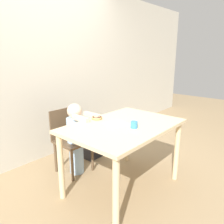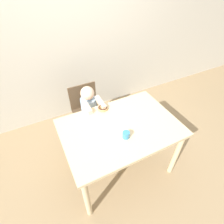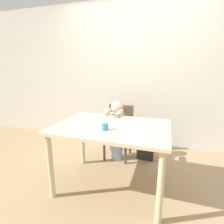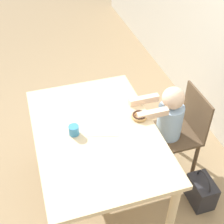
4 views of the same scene
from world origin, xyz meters
The scene contains 8 objects.
ground_plane centered at (0.00, 0.00, 0.00)m, with size 12.00×12.00×0.00m, color #997F5B.
dining_table centered at (0.00, 0.00, 0.66)m, with size 1.24×0.86×0.76m.
chair centered at (-0.12, 0.76, 0.43)m, with size 0.40×0.40×0.81m.
child_figure centered at (-0.12, 0.64, 0.48)m, with size 0.23×0.43×0.91m.
donut centered at (-0.05, 0.35, 0.78)m, with size 0.12×0.12×0.03m.
napkin centered at (-0.05, 0.06, 0.76)m, with size 0.28×0.28×0.00m.
handbag centered at (0.30, 0.79, 0.13)m, with size 0.25×0.17×0.35m.
cup centered at (-0.02, -0.15, 0.80)m, with size 0.07×0.07×0.07m.
Camera 4 is at (1.55, -0.36, 2.29)m, focal length 50.00 mm.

